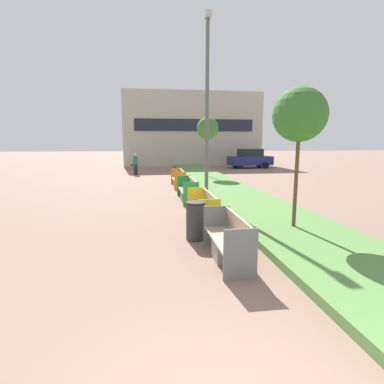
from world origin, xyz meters
TOP-DOWN VIEW (x-y plane):
  - planter_grass_strip at (3.20, 12.00)m, footprint 2.80×120.00m
  - building_backdrop at (4.00, 32.88)m, footprint 14.51×7.47m
  - bench_grey_frame at (0.94, 4.08)m, footprint 0.65×1.95m
  - bench_yellow_frame at (0.94, 6.98)m, footprint 0.65×2.15m
  - bench_green_frame at (0.94, 10.66)m, footprint 0.65×2.40m
  - bench_orange_frame at (0.94, 14.71)m, footprint 0.65×2.33m
  - litter_bin at (0.46, 5.48)m, footprint 0.49×0.49m
  - street_lamp_post at (1.55, 9.75)m, footprint 0.24×0.44m
  - sapling_tree_near at (3.20, 5.71)m, footprint 1.39×1.39m
  - sapling_tree_far at (3.20, 18.13)m, footprint 1.45×1.45m
  - pedestrian_walking at (-1.73, 21.66)m, footprint 0.53×0.24m
  - parked_car_distant at (9.07, 26.52)m, footprint 4.38×2.26m

SIDE VIEW (x-z plane):
  - planter_grass_strip at x=3.20m, z-range 0.00..0.18m
  - bench_grey_frame at x=0.94m, z-range -0.11..0.83m
  - bench_yellow_frame at x=0.94m, z-range -0.10..0.84m
  - bench_orange_frame at x=0.94m, z-range -0.10..0.84m
  - bench_green_frame at x=0.94m, z-range -0.09..0.85m
  - litter_bin at x=0.46m, z-range 0.00..0.97m
  - pedestrian_walking at x=-1.73m, z-range 0.01..1.64m
  - parked_car_distant at x=9.07m, z-range -0.02..1.84m
  - sapling_tree_near at x=3.20m, z-range 1.20..5.02m
  - sapling_tree_far at x=3.20m, z-range 1.31..5.42m
  - building_backdrop at x=4.00m, z-range 0.00..7.68m
  - street_lamp_post at x=1.55m, z-range 0.38..7.45m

